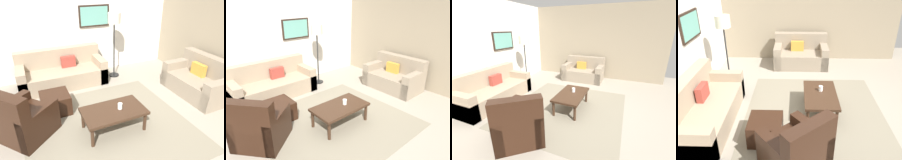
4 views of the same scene
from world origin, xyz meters
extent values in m
plane|color=gray|center=(0.00, 0.00, 0.00)|extent=(8.00, 8.00, 0.00)
cube|color=silver|center=(0.00, 2.60, 1.40)|extent=(6.00, 0.12, 2.80)
cube|color=gray|center=(0.00, 0.00, 0.00)|extent=(2.93, 2.73, 0.01)
cube|color=gray|center=(-0.39, 1.99, 0.21)|extent=(2.12, 0.91, 0.42)
cube|color=gray|center=(-0.39, 2.33, 0.44)|extent=(2.12, 0.24, 0.88)
cube|color=gray|center=(-1.35, 1.99, 0.31)|extent=(0.20, 0.91, 0.62)
cube|color=gray|center=(0.57, 1.99, 0.31)|extent=(0.20, 0.91, 0.62)
cube|color=#99382D|center=(-0.19, 2.11, 0.56)|extent=(0.36, 0.12, 0.28)
cube|color=gray|center=(2.36, 0.25, 0.21)|extent=(0.88, 1.49, 0.42)
cube|color=gray|center=(2.68, 0.25, 0.44)|extent=(0.24, 1.49, 0.88)
cube|color=gray|center=(2.36, 0.90, 0.31)|extent=(0.88, 0.20, 0.62)
cube|color=gray|center=(2.36, -0.40, 0.31)|extent=(0.88, 0.20, 0.62)
cube|color=gold|center=(2.46, 0.35, 0.56)|extent=(0.12, 0.36, 0.28)
cube|color=black|center=(-1.36, 0.39, 0.22)|extent=(1.13, 1.13, 0.44)
cube|color=black|center=(-1.58, 0.19, 0.47)|extent=(0.67, 0.74, 0.95)
cube|color=black|center=(-1.15, 0.14, 0.30)|extent=(0.71, 0.64, 0.60)
cube|color=black|center=(-1.56, 0.63, 0.30)|extent=(0.71, 0.64, 0.60)
cube|color=black|center=(-0.79, 0.87, 0.20)|extent=(0.56, 0.56, 0.40)
cylinder|color=#382316|center=(-0.43, -0.37, 0.18)|extent=(0.06, 0.06, 0.36)
cylinder|color=#382316|center=(0.55, -0.37, 0.18)|extent=(0.06, 0.06, 0.36)
cylinder|color=#382316|center=(-0.43, 0.15, 0.18)|extent=(0.06, 0.06, 0.36)
cylinder|color=#382316|center=(0.55, 0.15, 0.18)|extent=(0.06, 0.06, 0.36)
cube|color=#382316|center=(0.06, -0.11, 0.39)|extent=(1.10, 0.64, 0.05)
cylinder|color=white|center=(0.18, -0.12, 0.46)|extent=(0.08, 0.08, 0.11)
cylinder|color=black|center=(1.02, 1.95, 0.01)|extent=(0.28, 0.28, 0.03)
cylinder|color=#262626|center=(1.02, 1.95, 0.72)|extent=(0.04, 0.04, 1.45)
cylinder|color=beige|center=(1.02, 1.95, 1.58)|extent=(0.32, 0.32, 0.26)
cube|color=black|center=(0.70, 2.52, 1.57)|extent=(0.84, 0.04, 0.56)
cube|color=#62A899|center=(0.70, 2.50, 1.57)|extent=(0.76, 0.01, 0.48)
camera|label=1|loc=(-1.16, -2.73, 2.45)|focal=32.25mm
camera|label=2|loc=(-2.36, -2.82, 2.46)|focal=33.34mm
camera|label=3|loc=(-3.17, -1.27, 1.95)|focal=24.10mm
camera|label=4|loc=(-3.86, 0.37, 2.73)|focal=37.21mm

